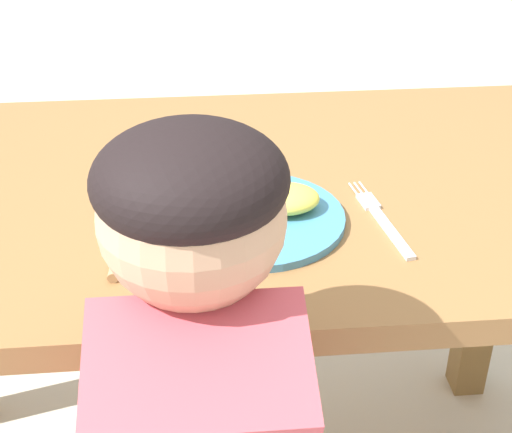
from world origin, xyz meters
name	(u,v)px	position (x,y,z in m)	size (l,w,h in m)	color
dining_table	(225,242)	(0.00, 0.00, 0.61)	(1.39, 0.73, 0.72)	olive
plate	(263,212)	(0.05, -0.11, 0.73)	(0.26, 0.26, 0.05)	teal
fork	(381,219)	(0.22, -0.13, 0.72)	(0.05, 0.22, 0.01)	silver
spoon	(123,227)	(-0.15, -0.13, 0.73)	(0.04, 0.19, 0.02)	tan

